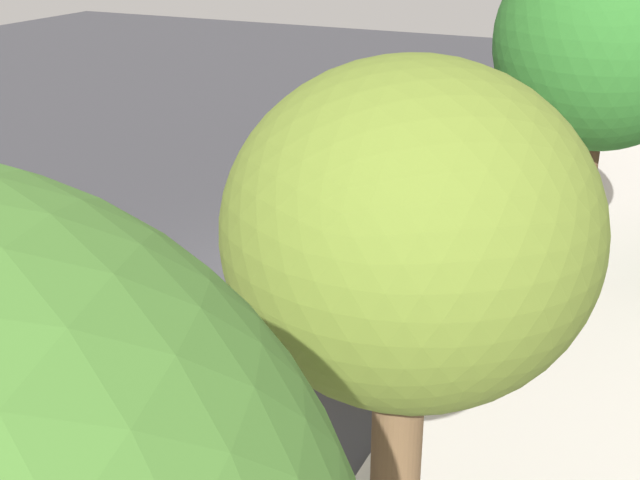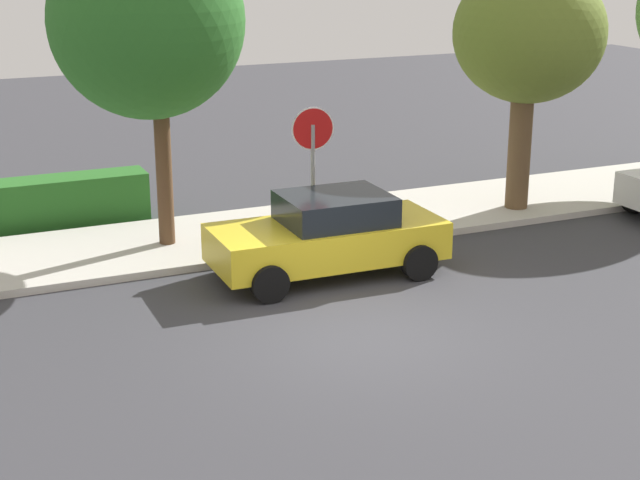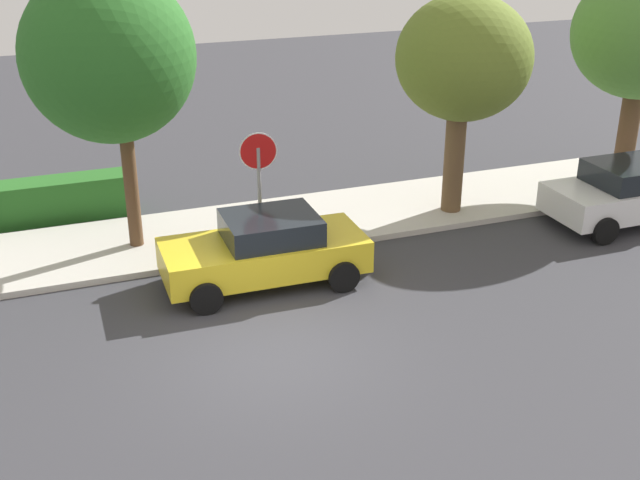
{
  "view_description": "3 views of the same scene",
  "coord_description": "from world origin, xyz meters",
  "views": [
    {
      "loc": [
        12.02,
        6.56,
        6.35
      ],
      "look_at": [
        0.5,
        1.12,
        1.01
      ],
      "focal_mm": 45.0,
      "sensor_mm": 36.0,
      "label": 1
    },
    {
      "loc": [
        -6.17,
        -12.38,
        5.86
      ],
      "look_at": [
        -0.2,
        0.99,
        1.22
      ],
      "focal_mm": 55.0,
      "sensor_mm": 36.0,
      "label": 2
    },
    {
      "loc": [
        -3.45,
        -11.57,
        7.45
      ],
      "look_at": [
        1.32,
        1.15,
        1.45
      ],
      "focal_mm": 45.0,
      "sensor_mm": 36.0,
      "label": 3
    }
  ],
  "objects": [
    {
      "name": "stop_sign",
      "position": [
        1.0,
        3.99,
        1.91
      ],
      "size": [
        0.8,
        0.13,
        2.76
      ],
      "color": "gray",
      "rests_on": "ground_plane"
    },
    {
      "name": "street_tree_near_corner",
      "position": [
        6.14,
        4.6,
        3.79
      ],
      "size": [
        3.15,
        3.15,
        5.3
      ],
      "color": "brown",
      "rests_on": "ground_plane"
    },
    {
      "name": "parked_car_yellow",
      "position": [
        0.68,
        2.58,
        0.74
      ],
      "size": [
        4.13,
        2.01,
        1.47
      ],
      "color": "yellow",
      "rests_on": "ground_plane"
    },
    {
      "name": "street_tree_far",
      "position": [
        -1.74,
        5.1,
        4.32
      ],
      "size": [
        3.51,
        3.51,
        6.1
      ],
      "color": "#513823",
      "rests_on": "ground_plane"
    },
    {
      "name": "ground_plane",
      "position": [
        0.0,
        0.0,
        0.0
      ],
      "size": [
        60.0,
        60.0,
        0.0
      ],
      "primitive_type": "plane",
      "color": "#38383D"
    },
    {
      "name": "front_yard_hedge",
      "position": [
        -3.73,
        7.64,
        0.51
      ],
      "size": [
        4.81,
        0.85,
        1.02
      ],
      "color": "#286623",
      "rests_on": "ground_plane"
    },
    {
      "name": "sidewalk_curb",
      "position": [
        0.0,
        5.26,
        0.07
      ],
      "size": [
        32.0,
        3.15,
        0.14
      ],
      "primitive_type": "cube",
      "color": "beige",
      "rests_on": "ground_plane"
    }
  ]
}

